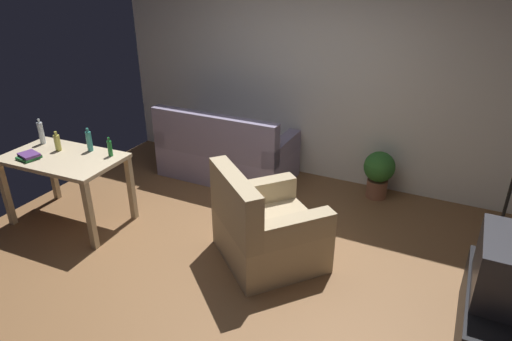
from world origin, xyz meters
name	(u,v)px	position (x,y,z in m)	size (l,w,h in m)	color
ground_plane	(223,262)	(0.00, 0.00, -0.01)	(5.20, 4.40, 0.02)	brown
wall_rear	(310,70)	(0.00, 2.20, 1.35)	(5.20, 0.10, 2.70)	silver
couch	(226,155)	(-0.87, 1.59, 0.31)	(1.67, 0.84, 0.92)	gray
tv_stand	(494,321)	(2.25, -0.04, 0.24)	(0.44, 1.10, 0.48)	black
tv	(510,269)	(2.25, -0.04, 0.70)	(0.41, 0.60, 0.44)	#2D2D33
desk	(64,166)	(-1.81, -0.08, 0.65)	(1.23, 0.75, 0.76)	#C6B28E
potted_plant	(379,171)	(1.01, 1.90, 0.33)	(0.36, 0.36, 0.57)	brown
armchair	(264,229)	(0.33, 0.21, 0.32)	(1.23, 1.22, 0.92)	tan
bottle_clear	(41,133)	(-2.27, 0.08, 0.88)	(0.06, 0.06, 0.28)	silver
bottle_squat	(57,142)	(-1.96, 0.02, 0.85)	(0.06, 0.06, 0.21)	#BCB24C
bottle_tall	(89,141)	(-1.66, 0.16, 0.87)	(0.06, 0.06, 0.25)	teal
bottle_green	(110,148)	(-1.37, 0.14, 0.85)	(0.05, 0.05, 0.20)	#1E722D
book_stack	(29,156)	(-2.06, -0.27, 0.79)	(0.23, 0.20, 0.06)	#236B33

